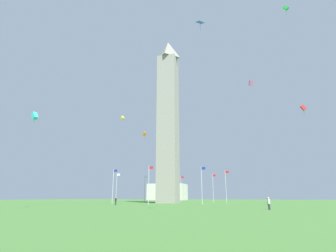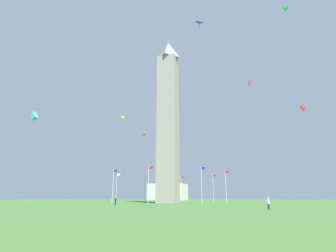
# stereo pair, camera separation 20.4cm
# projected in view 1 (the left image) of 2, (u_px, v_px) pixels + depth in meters

# --- Properties ---
(ground_plane) EXTENTS (260.00, 260.00, 0.00)m
(ground_plane) POSITION_uv_depth(u_px,v_px,m) (168.00, 203.00, 78.16)
(ground_plane) COLOR #3D6B2D
(obelisk_monument) EXTENTS (5.88, 5.88, 53.43)m
(obelisk_monument) POSITION_uv_depth(u_px,v_px,m) (168.00, 116.00, 85.05)
(obelisk_monument) COLOR gray
(obelisk_monument) RESTS_ON ground
(flagpole_n) EXTENTS (1.12, 0.14, 9.08)m
(flagpole_n) POSITION_uv_depth(u_px,v_px,m) (226.00, 185.00, 74.95)
(flagpole_n) COLOR silver
(flagpole_n) RESTS_ON ground
(flagpole_ne) EXTENTS (1.12, 0.14, 9.08)m
(flagpole_ne) POSITION_uv_depth(u_px,v_px,m) (213.00, 187.00, 87.39)
(flagpole_ne) COLOR silver
(flagpole_ne) RESTS_ON ground
(flagpole_e) EXTENTS (1.12, 0.14, 9.08)m
(flagpole_e) POSITION_uv_depth(u_px,v_px,m) (181.00, 188.00, 95.16)
(flagpole_e) COLOR silver
(flagpole_e) RESTS_ON ground
(flagpole_se) EXTENTS (1.12, 0.14, 9.08)m
(flagpole_se) POSITION_uv_depth(u_px,v_px,m) (145.00, 188.00, 93.71)
(flagpole_se) COLOR silver
(flagpole_se) RESTS_ON ground
(flagpole_s) EXTENTS (1.12, 0.14, 9.08)m
(flagpole_s) POSITION_uv_depth(u_px,v_px,m) (117.00, 186.00, 83.89)
(flagpole_s) COLOR silver
(flagpole_s) RESTS_ON ground
(flagpole_sw) EXTENTS (1.12, 0.14, 9.08)m
(flagpole_sw) POSITION_uv_depth(u_px,v_px,m) (113.00, 185.00, 71.45)
(flagpole_sw) COLOR silver
(flagpole_sw) RESTS_ON ground
(flagpole_w) EXTENTS (1.12, 0.14, 9.08)m
(flagpole_w) POSITION_uv_depth(u_px,v_px,m) (149.00, 183.00, 63.68)
(flagpole_w) COLOR silver
(flagpole_w) RESTS_ON ground
(flagpole_nw) EXTENTS (1.12, 0.14, 9.08)m
(flagpole_nw) POSITION_uv_depth(u_px,v_px,m) (202.00, 183.00, 65.13)
(flagpole_nw) COLOR silver
(flagpole_nw) RESTS_ON ground
(person_black_shirt) EXTENTS (0.32, 0.32, 1.70)m
(person_black_shirt) POSITION_uv_depth(u_px,v_px,m) (116.00, 201.00, 58.24)
(person_black_shirt) COLOR #2D2D38
(person_black_shirt) RESTS_ON ground
(person_gray_shirt) EXTENTS (0.32, 0.32, 1.75)m
(person_gray_shirt) POSITION_uv_depth(u_px,v_px,m) (268.00, 201.00, 59.16)
(person_gray_shirt) COLOR #2D2D38
(person_gray_shirt) RESTS_ON ground
(person_white_shirt) EXTENTS (0.32, 0.32, 1.71)m
(person_white_shirt) POSITION_uv_depth(u_px,v_px,m) (269.00, 204.00, 37.68)
(person_white_shirt) COLOR #2D2D38
(person_white_shirt) RESTS_ON ground
(kite_pink_box) EXTENTS (0.94, 1.15, 2.30)m
(kite_pink_box) POSITION_uv_depth(u_px,v_px,m) (251.00, 83.00, 55.73)
(kite_pink_box) COLOR pink
(kite_yellow_box) EXTENTS (1.25, 1.00, 2.20)m
(kite_yellow_box) POSITION_uv_depth(u_px,v_px,m) (123.00, 118.00, 74.85)
(kite_yellow_box) COLOR yellow
(kite_blue_diamond) EXTENTS (1.19, 1.19, 1.38)m
(kite_blue_diamond) POSITION_uv_depth(u_px,v_px,m) (200.00, 23.00, 34.24)
(kite_blue_diamond) COLOR blue
(kite_cyan_box) EXTENTS (1.34, 1.00, 2.51)m
(kite_cyan_box) POSITION_uv_depth(u_px,v_px,m) (35.00, 116.00, 43.89)
(kite_cyan_box) COLOR #33C6D1
(kite_green_box) EXTENTS (0.90, 0.67, 1.60)m
(kite_green_box) POSITION_uv_depth(u_px,v_px,m) (286.00, 8.00, 39.30)
(kite_green_box) COLOR green
(kite_red_box) EXTENTS (1.41, 0.86, 2.86)m
(kite_red_box) POSITION_uv_depth(u_px,v_px,m) (303.00, 108.00, 66.11)
(kite_red_box) COLOR red
(kite_orange_box) EXTENTS (0.99, 0.86, 1.86)m
(kite_orange_box) POSITION_uv_depth(u_px,v_px,m) (144.00, 134.00, 58.24)
(kite_orange_box) COLOR orange
(distant_building) EXTENTS (20.26, 16.33, 9.04)m
(distant_building) POSITION_uv_depth(u_px,v_px,m) (168.00, 192.00, 154.66)
(distant_building) COLOR beige
(distant_building) RESTS_ON ground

